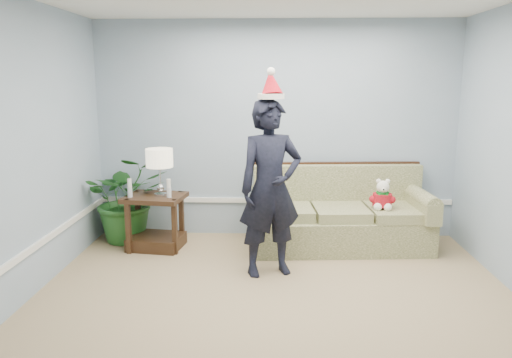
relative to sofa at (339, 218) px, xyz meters
The scene contains 10 objects.
room_shell 2.42m from the sofa, 110.34° to the right, with size 4.54×5.04×2.74m.
wainscot_trim 2.14m from the sofa, 155.40° to the right, with size 4.49×4.99×0.06m.
sofa is the anchor object (origin of this frame).
side_table 2.19m from the sofa, behind, with size 0.74×0.65×0.64m.
table_lamp 2.23m from the sofa, behind, with size 0.31×0.31×0.55m.
candle_pair 2.27m from the sofa, behind, with size 0.51×0.06×0.22m.
houseplant 2.60m from the sofa, behind, with size 0.97×0.84×1.08m, color #225B21.
man 1.34m from the sofa, 132.10° to the right, with size 0.66×0.43×1.80m, color black.
santa_hat 1.99m from the sofa, 132.57° to the right, with size 0.33×0.36×0.31m.
teddy_bear 0.58m from the sofa, 20.94° to the right, with size 0.24×0.26×0.36m.
Camera 1 is at (-0.01, -3.75, 1.98)m, focal length 35.00 mm.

